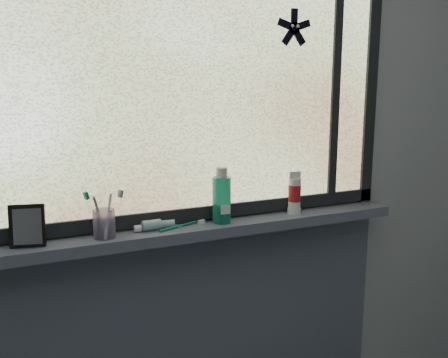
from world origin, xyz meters
TOP-DOWN VIEW (x-y plane):
  - wall_back at (0.00, 1.30)m, footprint 3.00×0.01m
  - windowsill at (0.00, 1.23)m, footprint 1.62×0.14m
  - sill_apron at (0.00, 1.29)m, footprint 1.62×0.02m
  - window_pane at (0.00, 1.28)m, footprint 1.50×0.01m
  - frame_bottom at (0.00, 1.28)m, footprint 1.60×0.03m
  - frame_right at (0.78, 1.28)m, footprint 0.05×0.03m
  - frame_mullion at (0.60, 1.28)m, footprint 0.03×0.03m
  - starfish_sticker at (0.40, 1.27)m, footprint 0.15×0.02m
  - vanity_mirror at (-0.57, 1.23)m, footprint 0.12×0.08m
  - toothpaste_tube at (-0.15, 1.24)m, footprint 0.21×0.05m
  - toothbrush_cup at (-0.34, 1.22)m, footprint 0.09×0.09m
  - toothbrush_lying at (-0.08, 1.23)m, footprint 0.20×0.09m
  - mouthwash_bottle at (0.09, 1.23)m, footprint 0.09×0.09m
  - cream_tube at (0.40, 1.23)m, footprint 0.05×0.05m

SIDE VIEW (x-z plane):
  - sill_apron at x=0.00m, z-range 0.00..0.98m
  - windowsill at x=0.00m, z-range 0.98..1.02m
  - toothbrush_lying at x=-0.08m, z-range 1.02..1.03m
  - toothpaste_tube at x=-0.15m, z-range 1.02..1.06m
  - frame_bottom at x=0.00m, z-range 1.02..1.07m
  - toothbrush_cup at x=-0.34m, z-range 1.02..1.12m
  - vanity_mirror at x=-0.57m, z-range 1.02..1.15m
  - cream_tube at x=0.40m, z-range 1.05..1.17m
  - mouthwash_bottle at x=0.09m, z-range 1.04..1.21m
  - wall_back at x=0.00m, z-range 0.00..2.50m
  - frame_right at x=0.78m, z-range 0.98..2.08m
  - window_pane at x=0.00m, z-range 1.03..2.03m
  - frame_mullion at x=0.60m, z-range 1.03..2.03m
  - starfish_sticker at x=0.40m, z-range 1.65..1.79m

